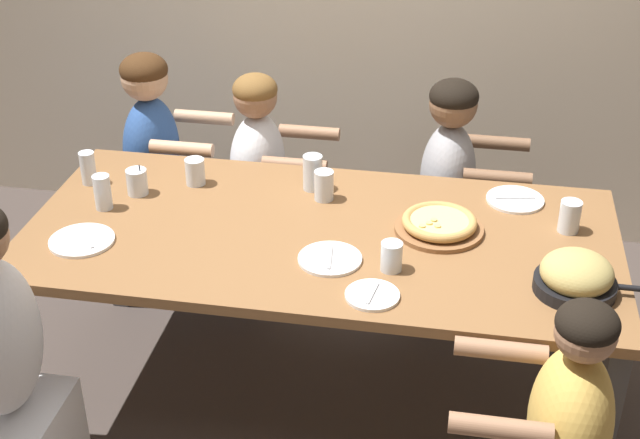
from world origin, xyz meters
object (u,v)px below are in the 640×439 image
at_px(empty_plate_d, 82,240).
at_px(drinking_glass_c, 569,218).
at_px(drinking_glass_e, 103,194).
at_px(diner_far_midright, 446,206).
at_px(pizza_board_main, 439,224).
at_px(drinking_glass_f, 324,187).
at_px(drinking_glass_b, 195,173).
at_px(diner_far_left, 156,178).
at_px(cocktail_glass_blue, 137,183).
at_px(empty_plate_b, 330,259).
at_px(drinking_glass_d, 391,256).
at_px(diner_near_left, 6,379).
at_px(diner_far_midleft, 260,194).
at_px(empty_plate_a, 515,200).
at_px(skillet_bowl, 576,276).
at_px(drinking_glass_g, 313,172).
at_px(empty_plate_c, 372,295).
at_px(drinking_glass_a, 88,169).

relative_size(empty_plate_d, drinking_glass_c, 1.94).
xyz_separation_m(drinking_glass_e, diner_far_midright, (1.29, 0.71, -0.31)).
height_order(pizza_board_main, drinking_glass_c, drinking_glass_c).
distance_m(pizza_board_main, drinking_glass_f, 0.49).
bearing_deg(empty_plate_d, drinking_glass_e, 93.53).
distance_m(pizza_board_main, drinking_glass_b, 1.01).
height_order(drinking_glass_e, diner_far_left, diner_far_left).
distance_m(drinking_glass_b, drinking_glass_c, 1.46).
bearing_deg(empty_plate_d, cocktail_glass_blue, 79.65).
relative_size(empty_plate_b, drinking_glass_e, 1.62).
xyz_separation_m(drinking_glass_d, diner_near_left, (-1.19, -0.53, -0.27)).
bearing_deg(drinking_glass_c, diner_far_midleft, 156.34).
relative_size(empty_plate_a, drinking_glass_f, 1.87).
bearing_deg(skillet_bowl, empty_plate_a, 107.32).
relative_size(drinking_glass_f, diner_near_left, 0.10).
bearing_deg(pizza_board_main, drinking_glass_d, -116.81).
distance_m(drinking_glass_b, diner_far_midleft, 0.58).
xyz_separation_m(empty_plate_a, diner_near_left, (-1.61, -1.10, -0.23)).
bearing_deg(drinking_glass_c, drinking_glass_d, -148.63).
distance_m(cocktail_glass_blue, drinking_glass_b, 0.23).
bearing_deg(drinking_glass_g, empty_plate_b, -73.04).
height_order(empty_plate_c, diner_near_left, diner_near_left).
height_order(skillet_bowl, drinking_glass_b, skillet_bowl).
relative_size(drinking_glass_a, drinking_glass_g, 0.95).
height_order(drinking_glass_c, diner_far_midright, diner_far_midright).
relative_size(empty_plate_b, diner_far_midleft, 0.21).
xyz_separation_m(diner_near_left, diner_far_midleft, (0.49, 1.48, -0.05)).
bearing_deg(empty_plate_a, empty_plate_b, -139.26).
xyz_separation_m(empty_plate_c, drinking_glass_g, (-0.33, 0.71, 0.07)).
relative_size(pizza_board_main, diner_near_left, 0.28).
distance_m(drinking_glass_a, drinking_glass_f, 0.96).
bearing_deg(skillet_bowl, drinking_glass_d, 177.84).
relative_size(pizza_board_main, diner_far_midleft, 0.30).
bearing_deg(cocktail_glass_blue, drinking_glass_d, -19.54).
xyz_separation_m(drinking_glass_f, diner_far_midright, (0.47, 0.49, -0.31)).
bearing_deg(empty_plate_b, drinking_glass_f, 102.61).
xyz_separation_m(empty_plate_b, empty_plate_c, (0.17, -0.19, 0.00)).
height_order(empty_plate_d, drinking_glass_f, drinking_glass_f).
bearing_deg(diner_near_left, drinking_glass_g, -37.49).
relative_size(empty_plate_d, cocktail_glass_blue, 1.82).
bearing_deg(empty_plate_c, drinking_glass_b, 140.29).
distance_m(empty_plate_a, drinking_glass_f, 0.75).
bearing_deg(drinking_glass_c, diner_far_midright, 128.56).
height_order(empty_plate_c, cocktail_glass_blue, cocktail_glass_blue).
relative_size(empty_plate_b, drinking_glass_f, 1.88).
bearing_deg(diner_far_midleft, diner_far_left, -90.00).
bearing_deg(diner_far_midright, pizza_board_main, -0.78).
distance_m(empty_plate_d, drinking_glass_f, 0.93).
xyz_separation_m(skillet_bowl, empty_plate_a, (-0.19, 0.59, -0.05)).
bearing_deg(diner_far_left, empty_plate_c, 45.86).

